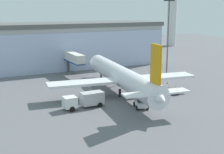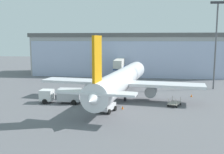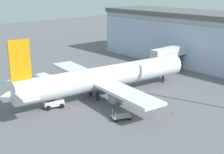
{
  "view_description": "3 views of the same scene",
  "coord_description": "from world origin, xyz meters",
  "px_view_note": "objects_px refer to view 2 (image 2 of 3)",
  "views": [
    {
      "loc": [
        -30.91,
        -47.16,
        17.3
      ],
      "look_at": [
        -1.41,
        8.38,
        3.34
      ],
      "focal_mm": 50.0,
      "sensor_mm": 36.0,
      "label": 1
    },
    {
      "loc": [
        3.13,
        -42.8,
        11.42
      ],
      "look_at": [
        -1.99,
        8.1,
        3.91
      ],
      "focal_mm": 42.0,
      "sensor_mm": 36.0,
      "label": 2
    },
    {
      "loc": [
        40.09,
        -29.01,
        19.5
      ],
      "look_at": [
        2.28,
        6.49,
        4.19
      ],
      "focal_mm": 50.0,
      "sensor_mm": 36.0,
      "label": 3
    }
  ],
  "objects_px": {
    "catering_truck": "(62,95)",
    "pushback_tug": "(106,106)",
    "apron_light_mast": "(216,38)",
    "airplane": "(121,80)",
    "baggage_cart": "(174,103)",
    "safety_cone_wingtip": "(191,96)",
    "safety_cone_nose": "(123,107)",
    "jet_bridge": "(119,64)"
  },
  "relations": [
    {
      "from": "catering_truck",
      "to": "pushback_tug",
      "type": "height_order",
      "value": "catering_truck"
    },
    {
      "from": "apron_light_mast",
      "to": "pushback_tug",
      "type": "bearing_deg",
      "value": -136.05
    },
    {
      "from": "airplane",
      "to": "baggage_cart",
      "type": "height_order",
      "value": "airplane"
    },
    {
      "from": "catering_truck",
      "to": "safety_cone_wingtip",
      "type": "distance_m",
      "value": 25.17
    },
    {
      "from": "safety_cone_nose",
      "to": "safety_cone_wingtip",
      "type": "xyz_separation_m",
      "value": [
        13.03,
        10.45,
        0.0
      ]
    },
    {
      "from": "apron_light_mast",
      "to": "airplane",
      "type": "relative_size",
      "value": 0.52
    },
    {
      "from": "apron_light_mast",
      "to": "pushback_tug",
      "type": "xyz_separation_m",
      "value": [
        -22.06,
        -21.26,
        -10.54
      ]
    },
    {
      "from": "airplane",
      "to": "safety_cone_nose",
      "type": "relative_size",
      "value": 68.38
    },
    {
      "from": "safety_cone_nose",
      "to": "safety_cone_wingtip",
      "type": "bearing_deg",
      "value": 38.74
    },
    {
      "from": "airplane",
      "to": "catering_truck",
      "type": "height_order",
      "value": "airplane"
    },
    {
      "from": "airplane",
      "to": "safety_cone_nose",
      "type": "xyz_separation_m",
      "value": [
        0.72,
        -7.92,
        -3.28
      ]
    },
    {
      "from": "baggage_cart",
      "to": "safety_cone_wingtip",
      "type": "relative_size",
      "value": 5.84
    },
    {
      "from": "pushback_tug",
      "to": "airplane",
      "type": "bearing_deg",
      "value": 9.91
    },
    {
      "from": "jet_bridge",
      "to": "airplane",
      "type": "distance_m",
      "value": 22.47
    },
    {
      "from": "baggage_cart",
      "to": "safety_cone_wingtip",
      "type": "distance_m",
      "value": 8.68
    },
    {
      "from": "airplane",
      "to": "safety_cone_nose",
      "type": "distance_m",
      "value": 8.6
    },
    {
      "from": "apron_light_mast",
      "to": "catering_truck",
      "type": "height_order",
      "value": "apron_light_mast"
    },
    {
      "from": "safety_cone_nose",
      "to": "baggage_cart",
      "type": "bearing_deg",
      "value": 18.6
    },
    {
      "from": "apron_light_mast",
      "to": "safety_cone_wingtip",
      "type": "bearing_deg",
      "value": -126.54
    },
    {
      "from": "catering_truck",
      "to": "pushback_tug",
      "type": "bearing_deg",
      "value": 150.6
    },
    {
      "from": "baggage_cart",
      "to": "safety_cone_wingtip",
      "type": "height_order",
      "value": "baggage_cart"
    },
    {
      "from": "jet_bridge",
      "to": "safety_cone_wingtip",
      "type": "xyz_separation_m",
      "value": [
        15.72,
        -19.83,
        -4.18
      ]
    },
    {
      "from": "safety_cone_wingtip",
      "to": "airplane",
      "type": "bearing_deg",
      "value": -169.57
    },
    {
      "from": "airplane",
      "to": "safety_cone_wingtip",
      "type": "xyz_separation_m",
      "value": [
        13.75,
        2.53,
        -3.28
      ]
    },
    {
      "from": "safety_cone_nose",
      "to": "pushback_tug",
      "type": "bearing_deg",
      "value": -142.02
    },
    {
      "from": "pushback_tug",
      "to": "safety_cone_nose",
      "type": "xyz_separation_m",
      "value": [
        2.42,
        1.89,
        -0.7
      ]
    },
    {
      "from": "safety_cone_nose",
      "to": "safety_cone_wingtip",
      "type": "relative_size",
      "value": 1.0
    },
    {
      "from": "catering_truck",
      "to": "airplane",
      "type": "bearing_deg",
      "value": -154.08
    },
    {
      "from": "jet_bridge",
      "to": "pushback_tug",
      "type": "height_order",
      "value": "jet_bridge"
    },
    {
      "from": "baggage_cart",
      "to": "pushback_tug",
      "type": "height_order",
      "value": "pushback_tug"
    },
    {
      "from": "jet_bridge",
      "to": "pushback_tug",
      "type": "bearing_deg",
      "value": -177.91
    },
    {
      "from": "pushback_tug",
      "to": "safety_cone_nose",
      "type": "distance_m",
      "value": 3.15
    },
    {
      "from": "jet_bridge",
      "to": "safety_cone_wingtip",
      "type": "relative_size",
      "value": 21.14
    },
    {
      "from": "catering_truck",
      "to": "apron_light_mast",
      "type": "bearing_deg",
      "value": -151.44
    },
    {
      "from": "apron_light_mast",
      "to": "pushback_tug",
      "type": "distance_m",
      "value": 32.4
    },
    {
      "from": "safety_cone_nose",
      "to": "apron_light_mast",
      "type": "bearing_deg",
      "value": 44.61
    },
    {
      "from": "baggage_cart",
      "to": "safety_cone_nose",
      "type": "distance_m",
      "value": 9.19
    },
    {
      "from": "pushback_tug",
      "to": "safety_cone_wingtip",
      "type": "xyz_separation_m",
      "value": [
        15.45,
        12.34,
        -0.7
      ]
    },
    {
      "from": "apron_light_mast",
      "to": "jet_bridge",
      "type": "bearing_deg",
      "value": 153.96
    },
    {
      "from": "safety_cone_wingtip",
      "to": "catering_truck",
      "type": "bearing_deg",
      "value": -162.85
    },
    {
      "from": "pushback_tug",
      "to": "baggage_cart",
      "type": "bearing_deg",
      "value": -46.86
    },
    {
      "from": "airplane",
      "to": "baggage_cart",
      "type": "xyz_separation_m",
      "value": [
        9.43,
        -4.99,
        -3.05
      ]
    }
  ]
}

